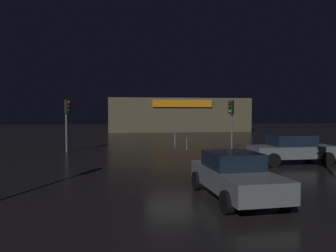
{
  "coord_description": "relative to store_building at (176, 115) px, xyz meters",
  "views": [
    {
      "loc": [
        -2.58,
        -16.74,
        2.77
      ],
      "look_at": [
        0.17,
        2.12,
        1.97
      ],
      "focal_mm": 34.72,
      "sensor_mm": 36.0,
      "label": 1
    }
  ],
  "objects": [
    {
      "name": "traffic_signal_main",
      "position": [
        -12.07,
        -25.71,
        0.21
      ],
      "size": [
        0.42,
        0.42,
        3.63
      ],
      "color": "#595B60",
      "rests_on": "ground"
    },
    {
      "name": "car_near",
      "position": [
        -4.79,
        -38.98,
        -1.65
      ],
      "size": [
        2.14,
        4.41,
        1.47
      ],
      "color": "slate",
      "rests_on": "ground"
    },
    {
      "name": "bollard_kerb_b",
      "position": [
        -4.2,
        -23.87,
        -1.8
      ],
      "size": [
        0.12,
        0.12,
        1.19
      ],
      "primitive_type": "cylinder",
      "color": "#595B60",
      "rests_on": "ground"
    },
    {
      "name": "store_building",
      "position": [
        0.0,
        0.0,
        0.0
      ],
      "size": [
        20.13,
        10.08,
        4.79
      ],
      "color": "brown",
      "rests_on": "ground"
    },
    {
      "name": "bollard_kerb_a",
      "position": [
        -3.63,
        -25.68,
        -1.92
      ],
      "size": [
        0.1,
        0.1,
        0.95
      ],
      "primitive_type": "cylinder",
      "color": "#595B60",
      "rests_on": "ground"
    },
    {
      "name": "car_far",
      "position": [
        0.68,
        -32.73,
        -1.58
      ],
      "size": [
        4.52,
        1.9,
        1.56
      ],
      "color": "slate",
      "rests_on": "ground"
    },
    {
      "name": "traffic_signal_cross_left",
      "position": [
        -0.71,
        -26.96,
        0.31
      ],
      "size": [
        0.42,
        0.42,
        3.61
      ],
      "color": "#595B60",
      "rests_on": "ground"
    },
    {
      "name": "ground_plane",
      "position": [
        -5.84,
        -32.17,
        -2.4
      ],
      "size": [
        120.0,
        120.0,
        0.0
      ],
      "primitive_type": "plane",
      "color": "black"
    }
  ]
}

